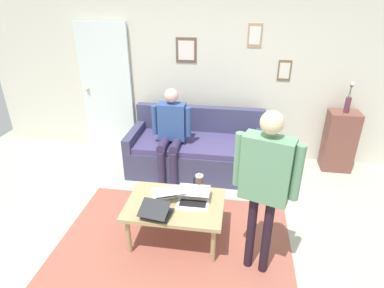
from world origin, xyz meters
The scene contains 14 objects.
ground_plane centered at (0.00, 0.00, 0.00)m, with size 7.68×7.68×0.00m, color #AEB19F.
area_rug centered at (0.11, 0.03, 0.00)m, with size 2.48×1.78×0.01m, color #9E5545.
back_wall centered at (0.00, -2.20, 1.35)m, with size 7.04×0.11×2.70m.
interior_door centered at (1.62, -2.11, 1.02)m, with size 0.82×0.09×2.05m.
couch centered at (0.10, -1.59, 0.31)m, with size 1.94×0.89×0.88m.
coffee_table centered at (0.11, -0.07, 0.42)m, with size 1.01×0.69×0.47m.
laptop_left centered at (0.25, 0.16, 0.51)m, with size 0.32×0.32×0.16m.
laptop_center centered at (0.21, -0.18, 0.51)m, with size 0.43×0.43×0.13m.
laptop_right centered at (-0.08, -0.10, 0.51)m, with size 0.33×0.32×0.12m.
french_press centered at (-0.11, -0.30, 0.58)m, with size 0.11×0.09×0.25m.
side_shelf centered at (-1.98, -1.93, 0.45)m, with size 0.42×0.32×0.90m.
flower_vase centered at (-1.98, -1.93, 1.07)m, with size 0.08×0.10×0.44m.
person_standing centered at (-0.74, 0.22, 1.05)m, with size 0.57×0.30×1.64m.
person_seated centered at (0.42, -1.37, 0.73)m, with size 0.55×0.51×1.28m.
Camera 1 is at (-0.47, 2.58, 2.49)m, focal length 29.86 mm.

